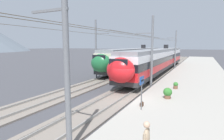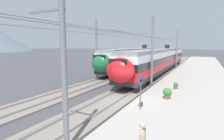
% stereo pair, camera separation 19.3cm
% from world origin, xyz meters
% --- Properties ---
extents(ground_plane, '(400.00, 400.00, 0.00)m').
position_xyz_m(ground_plane, '(0.00, 0.00, 0.00)').
color(ground_plane, '#424247').
extents(platform_slab, '(120.00, 7.74, 0.29)m').
position_xyz_m(platform_slab, '(0.00, -4.80, 0.14)').
color(platform_slab, '#A39E93').
rests_on(platform_slab, ground).
extents(track_near, '(120.00, 3.00, 0.28)m').
position_xyz_m(track_near, '(0.00, 0.95, 0.07)').
color(track_near, slate).
rests_on(track_near, ground).
extents(track_far, '(120.00, 3.00, 0.28)m').
position_xyz_m(track_far, '(0.00, 5.68, 0.07)').
color(track_far, slate).
rests_on(track_far, ground).
extents(train_near_platform, '(33.02, 2.85, 4.27)m').
position_xyz_m(train_near_platform, '(16.79, 0.95, 2.23)').
color(train_near_platform, '#2D2D30').
rests_on(train_near_platform, track_near).
extents(train_far_track, '(27.30, 2.90, 4.27)m').
position_xyz_m(train_far_track, '(18.63, 5.68, 2.23)').
color(train_far_track, '#2D2D30').
rests_on(train_far_track, track_far).
extents(catenary_mast_west, '(48.26, 1.89, 7.32)m').
position_xyz_m(catenary_mast_west, '(-7.66, -0.51, 3.86)').
color(catenary_mast_west, slate).
rests_on(catenary_mast_west, ground).
extents(catenary_mast_mid, '(48.26, 1.89, 7.40)m').
position_xyz_m(catenary_mast_mid, '(5.43, -0.51, 3.88)').
color(catenary_mast_mid, slate).
rests_on(catenary_mast_mid, ground).
extents(catenary_mast_east, '(48.26, 1.89, 7.23)m').
position_xyz_m(catenary_mast_east, '(23.14, -0.51, 3.82)').
color(catenary_mast_east, slate).
rests_on(catenary_mast_east, ground).
extents(catenary_mast_far_side, '(48.26, 2.11, 7.77)m').
position_xyz_m(catenary_mast_far_side, '(7.54, 7.35, 4.07)').
color(catenary_mast_far_side, slate).
rests_on(catenary_mast_far_side, ground).
extents(platform_sign, '(0.70, 0.08, 2.18)m').
position_xyz_m(platform_sign, '(-2.25, -2.00, 1.89)').
color(platform_sign, '#59595B').
rests_on(platform_sign, platform_slab).
extents(handbag_near_sign, '(0.32, 0.18, 0.39)m').
position_xyz_m(handbag_near_sign, '(-1.57, -1.83, 0.42)').
color(handbag_near_sign, '#472D1E').
rests_on(handbag_near_sign, platform_slab).
extents(potted_plant_platform_edge, '(0.68, 0.68, 0.86)m').
position_xyz_m(potted_plant_platform_edge, '(1.06, -3.08, 0.77)').
color(potted_plant_platform_edge, brown).
rests_on(potted_plant_platform_edge, platform_slab).
extents(potted_plant_by_shelter, '(0.44, 0.44, 0.66)m').
position_xyz_m(potted_plant_by_shelter, '(4.70, -3.21, 0.64)').
color(potted_plant_by_shelter, brown).
rests_on(potted_plant_by_shelter, platform_slab).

